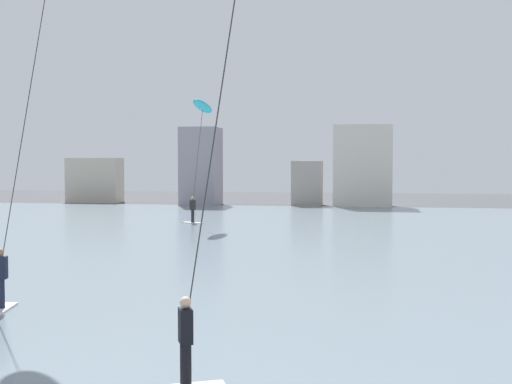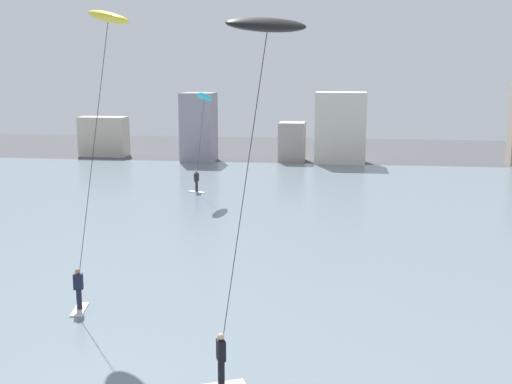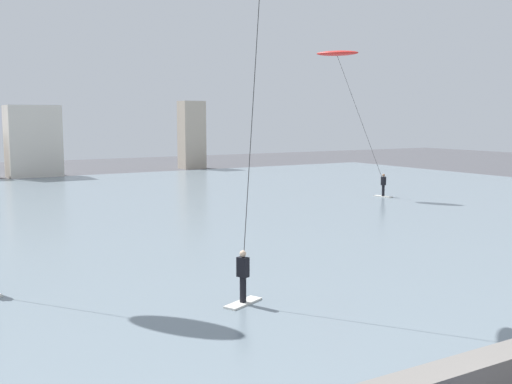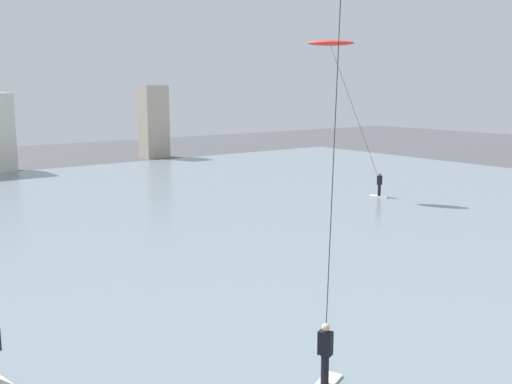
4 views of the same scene
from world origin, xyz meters
The scene contains 3 objects.
water_bay centered at (0.00, 29.92, 0.05)m, with size 84.00×52.00×0.10m, color slate.
kitesurfer_red centered at (19.36, 30.60, 9.35)m, with size 3.80×5.03×10.38m.
kitesurfer_black centered at (1.28, 12.22, 9.04)m, with size 3.21×2.65×10.49m.
Camera 3 is at (-8.70, -4.21, 5.70)m, focal length 42.99 mm.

